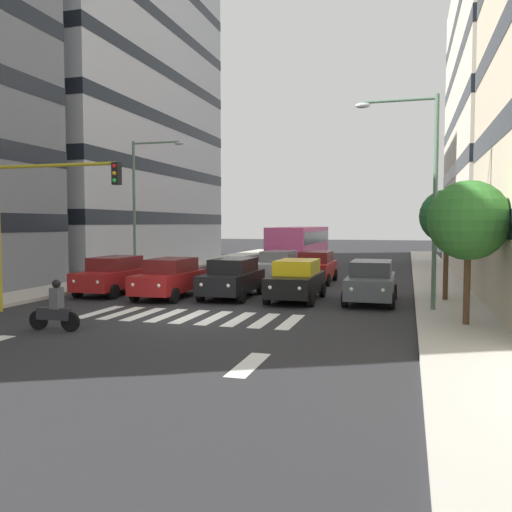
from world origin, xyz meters
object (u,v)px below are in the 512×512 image
object	(u,v)px
car_4	(114,275)
street_lamp_left	(422,180)
traffic_light_gantry	(32,209)
car_row2_0	(316,267)
street_tree_1	(447,217)
street_lamp_right	(142,194)
car_3	(170,278)
car_2	(232,278)
motorcycle_with_rider	(55,310)
bus_behind_traffic	(300,243)
car_1	(296,280)
street_tree_0	(468,221)
car_row2_1	(278,266)
car_0	(371,281)

from	to	relation	value
car_4	street_lamp_left	size ratio (longest dim) A/B	0.58
traffic_light_gantry	street_lamp_left	xyz separation A→B (m)	(-13.44, -3.94, 1.05)
car_row2_0	street_tree_1	distance (m)	9.20
street_lamp_left	street_lamp_right	distance (m)	17.40
car_3	car_row2_0	world-z (taller)	same
car_2	car_4	size ratio (longest dim) A/B	1.00
motorcycle_with_rider	street_lamp_left	world-z (taller)	street_lamp_left
bus_behind_traffic	car_2	bearing A→B (deg)	90.00
car_4	car_row2_0	world-z (taller)	same
motorcycle_with_rider	street_tree_1	distance (m)	15.19
car_2	motorcycle_with_rider	size ratio (longest dim) A/B	2.61
car_4	motorcycle_with_rider	bearing A→B (deg)	109.26
street_lamp_left	car_1	bearing A→B (deg)	-20.20
motorcycle_with_rider	car_1	bearing A→B (deg)	-124.99
car_3	street_tree_0	world-z (taller)	street_tree_0
car_row2_1	motorcycle_with_rider	size ratio (longest dim) A/B	2.61
car_row2_1	street_tree_1	xyz separation A→B (m)	(-8.50, 6.08, 2.65)
car_row2_0	car_row2_1	world-z (taller)	same
car_3	bus_behind_traffic	size ratio (longest dim) A/B	0.42
street_tree_0	bus_behind_traffic	bearing A→B (deg)	-65.06
street_lamp_left	car_3	bearing A→B (deg)	-6.49
street_lamp_right	street_tree_0	bearing A→B (deg)	147.54
street_lamp_left	bus_behind_traffic	bearing A→B (deg)	-65.26
car_2	car_row2_0	size ratio (longest dim) A/B	1.00
car_3	motorcycle_with_rider	xyz separation A→B (m)	(0.23, 7.60, -0.24)
car_3	street_tree_1	xyz separation A→B (m)	(-11.54, -1.56, 2.65)
traffic_light_gantry	street_tree_1	distance (m)	15.95
car_row2_1	traffic_light_gantry	size ratio (longest dim) A/B	0.81
street_lamp_right	street_tree_0	xyz separation A→B (m)	(-16.75, 10.66, -1.62)
car_2	street_tree_0	xyz separation A→B (m)	(-9.16, 4.59, 2.46)
car_0	car_4	bearing A→B (deg)	2.56
bus_behind_traffic	motorcycle_with_rider	world-z (taller)	bus_behind_traffic
car_4	traffic_light_gantry	world-z (taller)	traffic_light_gantry
street_lamp_right	street_tree_0	world-z (taller)	street_lamp_right
car_1	street_lamp_left	distance (m)	6.59
car_4	motorcycle_with_rider	distance (m)	8.47
traffic_light_gantry	street_lamp_left	size ratio (longest dim) A/B	0.72
car_row2_1	street_tree_1	bearing A→B (deg)	144.41
car_2	car_3	world-z (taller)	same
bus_behind_traffic	car_3	bearing A→B (deg)	80.50
car_3	street_tree_0	distance (m)	12.66
traffic_light_gantry	street_lamp_right	world-z (taller)	street_lamp_right
car_0	traffic_light_gantry	world-z (taller)	traffic_light_gantry
car_1	motorcycle_with_rider	bearing A→B (deg)	55.01
motorcycle_with_rider	street_lamp_left	bearing A→B (deg)	-149.16
street_lamp_right	street_tree_1	size ratio (longest dim) A/B	1.76
car_4	street_tree_0	xyz separation A→B (m)	(-14.83, 4.24, 2.46)
street_tree_1	car_3	bearing A→B (deg)	7.70
car_0	motorcycle_with_rider	world-z (taller)	car_0
car_1	bus_behind_traffic	distance (m)	15.51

